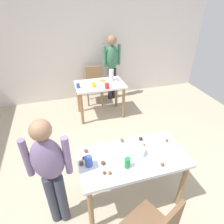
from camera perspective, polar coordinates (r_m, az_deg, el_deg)
ground_plane at (r=2.84m, az=3.51°, el=-24.54°), size 6.40×6.40×0.00m
wall_back at (r=4.81m, az=-9.33°, el=18.77°), size 6.40×0.10×2.60m
dining_table_near at (r=2.38m, az=5.93°, el=-14.71°), size 1.25×0.66×0.75m
dining_table_far at (r=4.09m, az=-3.58°, el=6.68°), size 1.01×0.63×0.75m
chair_far_table at (r=4.75m, az=-5.29°, el=8.62°), size 0.45×0.45×0.87m
person_girl_near at (r=2.10m, az=-17.84°, el=-15.75°), size 0.45×0.26×1.45m
person_adult_far at (r=4.72m, az=-0.02°, el=14.34°), size 0.45×0.26×1.56m
mixing_bowl at (r=2.31m, az=7.67°, el=-11.33°), size 0.17×0.17×0.09m
soda_can at (r=2.14m, az=4.56°, el=-14.71°), size 0.07×0.07×0.12m
fork_near at (r=2.34m, az=1.10°, el=-11.66°), size 0.17×0.02×0.01m
cup_near_0 at (r=2.17m, az=-6.90°, el=-14.21°), size 0.08×0.08×0.12m
cake_ball_0 at (r=2.21m, az=-9.03°, el=-14.65°), size 0.05×0.05×0.05m
cake_ball_1 at (r=2.56m, az=15.86°, el=-8.05°), size 0.04×0.04×0.04m
cake_ball_2 at (r=2.19m, az=-2.67°, el=-14.73°), size 0.05×0.05×0.05m
cake_ball_3 at (r=2.46m, az=2.97°, el=-8.33°), size 0.05×0.05×0.05m
cake_ball_4 at (r=2.10m, az=-0.63°, el=-17.52°), size 0.04×0.04×0.04m
cake_ball_5 at (r=2.43m, az=9.33°, el=-9.67°), size 0.04×0.04×0.04m
cake_ball_6 at (r=2.34m, az=-7.73°, el=-11.23°), size 0.05×0.05×0.05m
cake_ball_7 at (r=2.27m, az=-8.33°, el=-13.18°), size 0.04×0.04×0.04m
cake_ball_8 at (r=2.51m, az=8.47°, el=-7.77°), size 0.05×0.05×0.05m
cake_ball_9 at (r=2.10m, az=-2.31°, el=-17.46°), size 0.04×0.04×0.04m
cake_ball_10 at (r=2.24m, az=14.65°, el=-14.70°), size 0.04×0.04×0.04m
pitcher_far at (r=4.15m, az=-0.23°, el=10.84°), size 0.10×0.10×0.24m
cup_far_0 at (r=3.88m, az=-5.43°, el=7.96°), size 0.08×0.08×0.09m
cup_far_1 at (r=3.80m, az=-1.48°, el=7.73°), size 0.09×0.09×0.11m
cup_far_2 at (r=3.89m, az=-9.98°, el=7.67°), size 0.07×0.07×0.09m
donut_far_0 at (r=3.99m, az=-3.09°, el=8.37°), size 0.14×0.14×0.04m
donut_far_1 at (r=4.14m, az=-2.98°, el=9.25°), size 0.13×0.13×0.04m
donut_far_2 at (r=4.19m, az=1.56°, el=9.49°), size 0.11×0.11×0.03m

